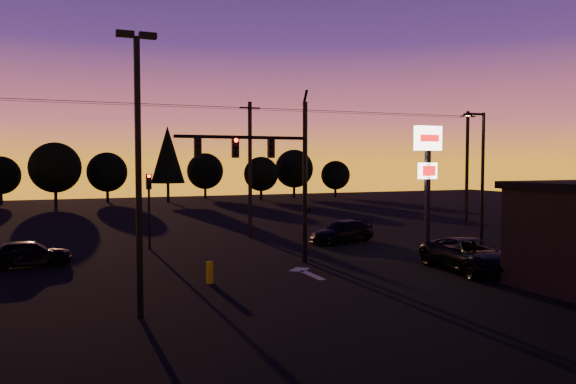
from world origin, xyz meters
The scene contains 22 objects.
ground centered at (0.00, 0.00, 0.00)m, with size 120.00×120.00×0.00m, color black.
lane_arrow centered at (0.50, 1.67, 0.01)m, with size 1.20×3.10×0.01m.
traffic_signal_mast centered at (-0.10, 3.99, 4.94)m, with size 6.79×0.52×8.58m.
secondary_signal centered at (-5.00, 11.49, 2.86)m, with size 0.30×0.31×4.35m.
parking_lot_light centered at (-7.50, -3.00, 5.27)m, with size 1.25×0.30×9.14m.
pylon_sign centered at (7.00, 1.50, 4.91)m, with size 1.50×0.28×6.80m.
streetlight centered at (13.91, 5.50, 4.42)m, with size 1.55×0.35×8.00m.
utility_pole_1 centered at (2.00, 14.00, 4.59)m, with size 1.40×0.26×9.00m.
utility_pole_2 centered at (20.00, 14.00, 4.59)m, with size 1.40×0.26×9.00m.
power_wires centered at (2.00, 14.00, 8.57)m, with size 36.00×1.22×0.07m.
bollard centered at (-4.13, 1.11, 0.46)m, with size 0.30×0.30×0.91m, color #B1A30A.
tree_1 centered at (-16.00, 53.00, 3.43)m, with size 4.54×4.54×5.71m.
tree_2 centered at (-10.00, 48.00, 4.37)m, with size 5.77×5.78×7.26m.
tree_3 centered at (-4.00, 52.00, 3.75)m, with size 4.95×4.95×6.22m.
tree_4 centered at (3.00, 49.00, 5.93)m, with size 4.18×4.18×9.50m.
tree_5 centered at (9.00, 54.00, 3.75)m, with size 4.95×4.95×6.22m.
tree_6 centered at (15.00, 48.00, 3.43)m, with size 4.54×4.54×5.71m.
tree_7 centered at (21.00, 51.00, 4.06)m, with size 5.36×5.36×6.74m.
tree_8 centered at (27.00, 50.00, 3.12)m, with size 4.12×4.12×5.19m.
car_left centered at (-11.23, 7.93, 0.67)m, with size 1.57×3.91×1.33m, color black.
car_right centered at (6.54, 9.52, 0.67)m, with size 1.89×4.64×1.35m, color black.
suv_parked centered at (7.57, -1.03, 0.75)m, with size 2.50×5.43×1.51m, color black.
Camera 1 is at (-9.94, -21.40, 5.05)m, focal length 35.00 mm.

